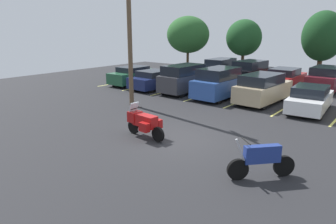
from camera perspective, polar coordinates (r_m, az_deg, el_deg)
name	(u,v)px	position (r m, az deg, el deg)	size (l,w,h in m)	color
ground	(178,139)	(13.00, 1.79, -5.00)	(44.00, 44.00, 0.10)	#262628
motorcycle_touring	(144,122)	(12.93, -4.51, -1.83)	(2.11, 0.99, 1.40)	black
motorcycle_second	(261,160)	(9.85, 16.81, -8.39)	(1.54, 1.68, 1.32)	black
parking_stripes	(243,100)	(20.25, 13.61, 2.11)	(22.38, 5.16, 0.01)	#EAE066
car_green	(134,75)	(25.51, -6.20, 6.74)	(1.82, 4.56, 1.47)	#235638
car_navy	(156,80)	(23.47, -2.22, 5.98)	(2.21, 4.47, 1.40)	navy
car_charcoal	(186,79)	(22.02, 3.34, 6.16)	(1.91, 4.64, 1.99)	#38383D
car_blue	(220,83)	(20.43, 9.50, 5.24)	(2.00, 4.38, 1.99)	#2D519E
car_tan	(263,89)	(19.64, 17.08, 4.15)	(2.11, 4.59, 1.81)	tan
car_white	(310,99)	(18.62, 24.73, 2.19)	(2.09, 4.49, 1.44)	white
car_far_grey	(221,70)	(27.67, 9.73, 7.68)	(1.80, 4.69, 1.90)	slate
car_far_black	(251,72)	(26.40, 14.98, 7.06)	(2.35, 4.42, 1.90)	black
car_far_red	(285,78)	(25.48, 20.72, 5.86)	(1.93, 4.77, 1.51)	maroon
car_far_maroon	(326,79)	(25.29, 27.13, 5.45)	(1.92, 4.46, 1.78)	maroon
utility_pole	(129,20)	(17.99, -7.17, 16.48)	(1.67, 0.90, 9.43)	brown
tree_far_right	(188,35)	(32.01, 3.72, 14.03)	(4.25, 4.25, 5.64)	#4C3823
tree_center_right	(244,38)	(32.20, 13.80, 13.14)	(3.46, 3.46, 5.31)	#4C3823
tree_rear	(323,36)	(31.00, 26.65, 12.37)	(3.54, 3.54, 5.94)	#4C3823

